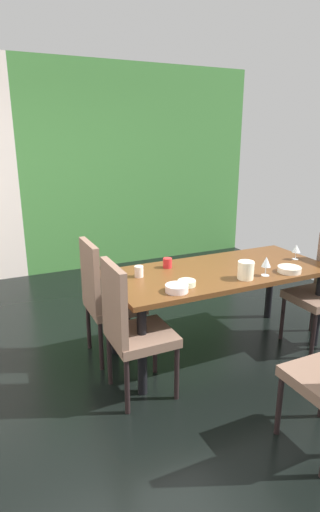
{
  "coord_description": "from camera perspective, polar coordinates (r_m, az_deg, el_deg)",
  "views": [
    {
      "loc": [
        -1.11,
        -2.67,
        1.85
      ],
      "look_at": [
        0.28,
        0.31,
        0.85
      ],
      "focal_mm": 28.0,
      "sensor_mm": 36.0,
      "label": 1
    }
  ],
  "objects": [
    {
      "name": "ground_plane",
      "position": [
        3.44,
        -2.18,
        -15.88
      ],
      "size": [
        5.7,
        5.74,
        0.02
      ],
      "primitive_type": "cube",
      "color": "black"
    },
    {
      "name": "wine_glass_north",
      "position": [
        3.86,
        18.9,
        0.96
      ],
      "size": [
        0.08,
        0.08,
        0.14
      ],
      "color": "silver",
      "rests_on": "dining_table"
    },
    {
      "name": "pitcher_center",
      "position": [
        3.23,
        12.17,
        -1.97
      ],
      "size": [
        0.14,
        0.13,
        0.15
      ],
      "color": "white",
      "rests_on": "dining_table"
    },
    {
      "name": "garden_window_panel",
      "position": [
        5.95,
        -2.78,
        12.54
      ],
      "size": [
        3.42,
        0.1,
        2.8
      ],
      "primitive_type": "cube",
      "color": "#3F7D39",
      "rests_on": "ground_plane"
    },
    {
      "name": "wine_glass_south",
      "position": [
        3.33,
        14.93,
        -0.87
      ],
      "size": [
        0.08,
        0.08,
        0.16
      ],
      "color": "silver",
      "rests_on": "dining_table"
    },
    {
      "name": "cup_front",
      "position": [
        3.22,
        -3.03,
        -2.22
      ],
      "size": [
        0.07,
        0.07,
        0.09
      ],
      "primitive_type": "cylinder",
      "color": "#F2E1D2",
      "rests_on": "dining_table"
    },
    {
      "name": "serving_bowl_near_shelf",
      "position": [
        3.04,
        3.84,
        -3.87
      ],
      "size": [
        0.14,
        0.14,
        0.04
      ],
      "primitive_type": "cylinder",
      "color": "beige",
      "rests_on": "dining_table"
    },
    {
      "name": "serving_bowl_left",
      "position": [
        3.5,
        18.0,
        -1.85
      ],
      "size": [
        0.19,
        0.19,
        0.05
      ],
      "primitive_type": "cylinder",
      "color": "beige",
      "rests_on": "dining_table"
    },
    {
      "name": "serving_bowl_near_window",
      "position": [
        2.92,
        2.41,
        -4.63
      ],
      "size": [
        0.17,
        0.17,
        0.05
      ],
      "primitive_type": "cylinder",
      "color": "white",
      "rests_on": "dining_table"
    },
    {
      "name": "chair_left_near",
      "position": [
        2.87,
        -4.27,
        -9.86
      ],
      "size": [
        0.45,
        0.44,
        1.03
      ],
      "rotation": [
        0.0,
        0.0,
        -1.57
      ],
      "color": "brown",
      "rests_on": "ground_plane"
    },
    {
      "name": "chair_left_far",
      "position": [
        3.38,
        -7.93,
        -5.61
      ],
      "size": [
        0.45,
        0.44,
        1.04
      ],
      "rotation": [
        0.0,
        0.0,
        -1.57
      ],
      "color": "brown",
      "rests_on": "ground_plane"
    },
    {
      "name": "cup_west",
      "position": [
        3.44,
        1.08,
        -0.99
      ],
      "size": [
        0.08,
        0.08,
        0.08
      ],
      "primitive_type": "cylinder",
      "color": "red",
      "rests_on": "dining_table"
    },
    {
      "name": "dining_table",
      "position": [
        3.46,
        8.4,
        -3.3
      ],
      "size": [
        1.9,
        0.85,
        0.75
      ],
      "color": "#5A3418",
      "rests_on": "ground_plane"
    }
  ]
}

